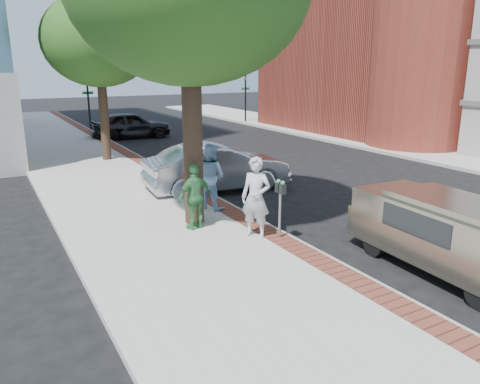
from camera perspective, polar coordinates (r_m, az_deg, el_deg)
ground at (r=11.57m, az=1.07°, el=-6.50°), size 120.00×120.00×0.00m
sidewalk at (r=18.21m, az=-15.91°, el=1.24°), size 5.00×60.00×0.15m
brick_strip at (r=18.79m, az=-9.41°, el=2.29°), size 0.60×60.00×0.01m
curb at (r=18.93m, az=-8.41°, el=2.18°), size 0.10×60.00×0.15m
sidewalk_far at (r=26.71m, az=19.74°, el=5.22°), size 5.00×60.00×0.15m
church at (r=34.77m, az=21.69°, el=19.06°), size 19.00×16.00×20.40m
signal_near at (r=31.98m, az=-18.01°, el=10.80°), size 0.70×0.15×3.80m
signal_far at (r=36.11m, az=0.67°, el=11.93°), size 0.70×0.15×3.80m
tree_far at (r=21.87m, az=-16.88°, el=17.22°), size 4.80×4.80×7.14m
parking_meter at (r=11.33m, az=4.93°, el=-0.59°), size 0.12×0.32×1.47m
person_gray at (r=11.39m, az=1.94°, el=-0.71°), size 0.83×0.88×2.02m
person_officer at (r=13.79m, az=-3.63°, el=1.93°), size 1.08×1.17×1.95m
person_green at (r=12.08m, az=-5.48°, el=-0.58°), size 1.07×0.59×1.72m
sedan_silver at (r=16.34m, az=-2.79°, el=2.98°), size 5.16×2.15×1.66m
bg_car at (r=29.41m, az=-13.16°, el=7.97°), size 4.83×2.22×1.60m
van at (r=10.81m, az=23.60°, el=-4.35°), size 1.90×4.50×1.63m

